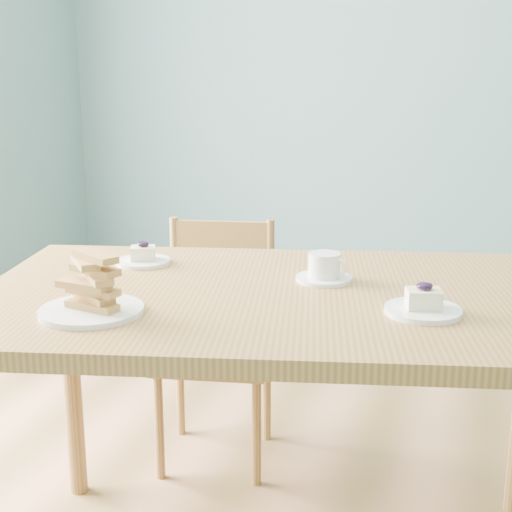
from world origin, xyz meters
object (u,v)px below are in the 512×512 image
(dining_chair, at_px, (217,341))
(biscotti_plate, at_px, (90,293))
(cheesecake_plate_far, at_px, (143,258))
(cheesecake_plate_near, at_px, (423,306))
(dining_table, at_px, (289,323))
(coffee_cup, at_px, (325,269))

(dining_chair, bearing_deg, biscotti_plate, -98.02)
(dining_chair, height_order, biscotti_plate, biscotti_plate)
(cheesecake_plate_far, height_order, biscotti_plate, biscotti_plate)
(dining_chair, height_order, cheesecake_plate_near, cheesecake_plate_near)
(dining_table, bearing_deg, biscotti_plate, -155.17)
(dining_table, bearing_deg, coffee_cup, 50.17)
(cheesecake_plate_far, bearing_deg, dining_table, -15.80)
(dining_table, xyz_separation_m, biscotti_plate, (-0.36, -0.29, 0.13))
(cheesecake_plate_near, height_order, cheesecake_plate_far, cheesecake_plate_near)
(dining_table, xyz_separation_m, dining_chair, (-0.41, 0.56, -0.30))
(coffee_cup, bearing_deg, cheesecake_plate_near, -16.97)
(coffee_cup, bearing_deg, dining_table, -97.93)
(dining_chair, height_order, coffee_cup, coffee_cup)
(dining_table, xyz_separation_m, cheesecake_plate_far, (-0.45, 0.13, 0.10))
(biscotti_plate, bearing_deg, dining_table, 38.13)
(dining_chair, bearing_deg, cheesecake_plate_near, -51.90)
(cheesecake_plate_far, xyz_separation_m, coffee_cup, (0.51, -0.01, 0.01))
(dining_chair, xyz_separation_m, cheesecake_plate_near, (0.72, -0.63, 0.40))
(dining_table, distance_m, dining_chair, 0.76)
(cheesecake_plate_near, distance_m, cheesecake_plate_far, 0.79)
(dining_table, relative_size, dining_chair, 2.01)
(biscotti_plate, bearing_deg, cheesecake_plate_near, 17.79)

